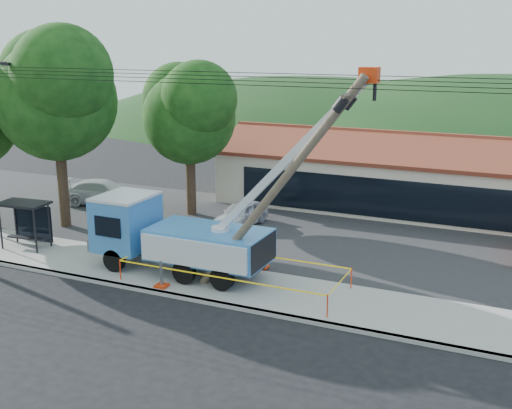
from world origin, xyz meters
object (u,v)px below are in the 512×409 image
object	(u,v)px
utility_truck	(176,234)
car_white	(104,205)
leaning_pole	(284,179)
bus_shelter	(26,214)
car_silver	(241,228)

from	to	relation	value
utility_truck	car_white	world-z (taller)	utility_truck
utility_truck	leaning_pole	bearing A→B (deg)	-7.82
bus_shelter	car_silver	size ratio (longest dim) A/B	0.63
utility_truck	car_silver	xyz separation A→B (m)	(-0.55, 7.51, -1.85)
utility_truck	bus_shelter	distance (m)	8.40
bus_shelter	car_white	distance (m)	8.87
utility_truck	bus_shelter	size ratio (longest dim) A/B	4.99
utility_truck	car_white	xyz separation A→B (m)	(-10.35, 8.38, -1.85)
leaning_pole	car_silver	xyz separation A→B (m)	(-5.84, 8.24, -4.90)
leaning_pole	bus_shelter	world-z (taller)	leaning_pole
utility_truck	bus_shelter	world-z (taller)	utility_truck
car_silver	car_white	xyz separation A→B (m)	(-9.80, 0.87, 0.00)
utility_truck	car_white	size ratio (longest dim) A/B	2.44
utility_truck	leaning_pole	size ratio (longest dim) A/B	1.40
bus_shelter	car_silver	distance (m)	11.06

